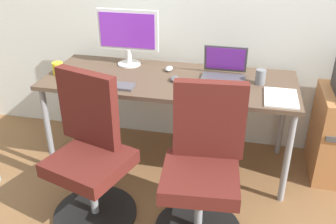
{
  "coord_description": "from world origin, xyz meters",
  "views": [
    {
      "loc": [
        0.54,
        -2.47,
        1.75
      ],
      "look_at": [
        0.0,
        -0.05,
        0.46
      ],
      "focal_mm": 40.2,
      "sensor_mm": 36.0,
      "label": 1
    }
  ],
  "objects_px": {
    "open_laptop": "(224,71)",
    "office_chair_left": "(91,156)",
    "coffee_mug": "(58,68)",
    "office_chair_right": "(203,170)",
    "desktop_monitor": "(128,34)"
  },
  "relations": [
    {
      "from": "office_chair_right",
      "to": "open_laptop",
      "type": "bearing_deg",
      "value": 87.24
    },
    {
      "from": "open_laptop",
      "to": "desktop_monitor",
      "type": "bearing_deg",
      "value": 170.72
    },
    {
      "from": "coffee_mug",
      "to": "office_chair_right",
      "type": "bearing_deg",
      "value": -25.78
    },
    {
      "from": "office_chair_right",
      "to": "coffee_mug",
      "type": "xyz_separation_m",
      "value": [
        -1.17,
        0.56,
        0.34
      ]
    },
    {
      "from": "office_chair_left",
      "to": "coffee_mug",
      "type": "relative_size",
      "value": 10.22
    },
    {
      "from": "open_laptop",
      "to": "coffee_mug",
      "type": "distance_m",
      "value": 1.22
    },
    {
      "from": "office_chair_left",
      "to": "open_laptop",
      "type": "relative_size",
      "value": 3.03
    },
    {
      "from": "desktop_monitor",
      "to": "coffee_mug",
      "type": "height_order",
      "value": "desktop_monitor"
    },
    {
      "from": "open_laptop",
      "to": "coffee_mug",
      "type": "xyz_separation_m",
      "value": [
        -1.2,
        -0.19,
        -0.01
      ]
    },
    {
      "from": "desktop_monitor",
      "to": "coffee_mug",
      "type": "bearing_deg",
      "value": -145.27
    },
    {
      "from": "open_laptop",
      "to": "office_chair_left",
      "type": "bearing_deg",
      "value": -134.47
    },
    {
      "from": "office_chair_right",
      "to": "desktop_monitor",
      "type": "height_order",
      "value": "desktop_monitor"
    },
    {
      "from": "office_chair_left",
      "to": "desktop_monitor",
      "type": "height_order",
      "value": "desktop_monitor"
    },
    {
      "from": "office_chair_left",
      "to": "coffee_mug",
      "type": "bearing_deg",
      "value": 129.23
    },
    {
      "from": "desktop_monitor",
      "to": "open_laptop",
      "type": "xyz_separation_m",
      "value": [
        0.75,
        -0.12,
        -0.2
      ]
    }
  ]
}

